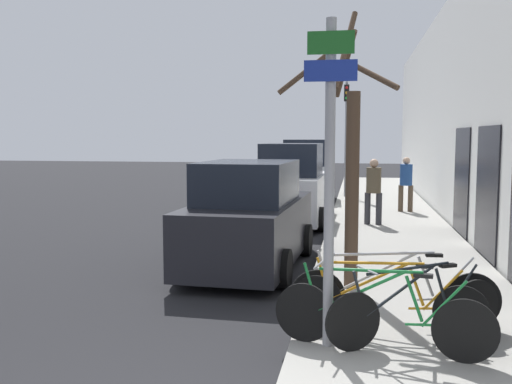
{
  "coord_description": "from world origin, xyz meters",
  "views": [
    {
      "loc": [
        1.72,
        -3.66,
        2.51
      ],
      "look_at": [
        0.33,
        4.23,
        1.73
      ],
      "focal_mm": 40.0,
      "sensor_mm": 36.0,
      "label": 1
    }
  ],
  "objects_px": {
    "bicycle_1": "(417,309)",
    "bicycle_3": "(394,294)",
    "bicycle_2": "(387,302)",
    "pedestrian_near": "(374,187)",
    "pedestrian_far": "(406,180)",
    "street_tree": "(350,165)",
    "bicycle_0": "(381,316)",
    "signpost": "(330,174)",
    "parked_car_0": "(250,219)",
    "traffic_light": "(346,123)",
    "parked_car_1": "(292,188)",
    "parked_car_2": "(306,174)"
  },
  "relations": [
    {
      "from": "parked_car_0",
      "to": "pedestrian_far",
      "type": "xyz_separation_m",
      "value": [
        3.52,
        7.91,
        0.2
      ]
    },
    {
      "from": "pedestrian_near",
      "to": "street_tree",
      "type": "height_order",
      "value": "street_tree"
    },
    {
      "from": "signpost",
      "to": "parked_car_1",
      "type": "height_order",
      "value": "signpost"
    },
    {
      "from": "signpost",
      "to": "pedestrian_near",
      "type": "relative_size",
      "value": 2.05
    },
    {
      "from": "bicycle_3",
      "to": "traffic_light",
      "type": "distance_m",
      "value": 15.83
    },
    {
      "from": "bicycle_3",
      "to": "pedestrian_near",
      "type": "xyz_separation_m",
      "value": [
        -0.03,
        8.46,
        0.61
      ]
    },
    {
      "from": "parked_car_2",
      "to": "traffic_light",
      "type": "height_order",
      "value": "traffic_light"
    },
    {
      "from": "bicycle_3",
      "to": "bicycle_1",
      "type": "bearing_deg",
      "value": -161.06
    },
    {
      "from": "bicycle_3",
      "to": "parked_car_1",
      "type": "relative_size",
      "value": 0.62
    },
    {
      "from": "signpost",
      "to": "bicycle_3",
      "type": "relative_size",
      "value": 1.41
    },
    {
      "from": "bicycle_1",
      "to": "bicycle_3",
      "type": "height_order",
      "value": "bicycle_3"
    },
    {
      "from": "bicycle_3",
      "to": "parked_car_1",
      "type": "height_order",
      "value": "parked_car_1"
    },
    {
      "from": "pedestrian_far",
      "to": "parked_car_1",
      "type": "bearing_deg",
      "value": -143.69
    },
    {
      "from": "traffic_light",
      "to": "bicycle_3",
      "type": "bearing_deg",
      "value": -86.65
    },
    {
      "from": "bicycle_2",
      "to": "parked_car_1",
      "type": "relative_size",
      "value": 0.56
    },
    {
      "from": "bicycle_3",
      "to": "parked_car_2",
      "type": "height_order",
      "value": "parked_car_2"
    },
    {
      "from": "bicycle_3",
      "to": "pedestrian_near",
      "type": "relative_size",
      "value": 1.46
    },
    {
      "from": "street_tree",
      "to": "traffic_light",
      "type": "bearing_deg",
      "value": 91.37
    },
    {
      "from": "pedestrian_far",
      "to": "street_tree",
      "type": "distance_m",
      "value": 9.74
    },
    {
      "from": "parked_car_0",
      "to": "bicycle_3",
      "type": "bearing_deg",
      "value": -51.6
    },
    {
      "from": "traffic_light",
      "to": "parked_car_1",
      "type": "bearing_deg",
      "value": -102.0
    },
    {
      "from": "bicycle_2",
      "to": "bicycle_3",
      "type": "bearing_deg",
      "value": -16.18
    },
    {
      "from": "bicycle_0",
      "to": "parked_car_1",
      "type": "xyz_separation_m",
      "value": [
        -2.1,
        10.0,
        0.5
      ]
    },
    {
      "from": "bicycle_3",
      "to": "parked_car_2",
      "type": "distance_m",
      "value": 15.18
    },
    {
      "from": "bicycle_0",
      "to": "pedestrian_far",
      "type": "relative_size",
      "value": 1.39
    },
    {
      "from": "parked_car_2",
      "to": "street_tree",
      "type": "height_order",
      "value": "street_tree"
    },
    {
      "from": "bicycle_2",
      "to": "parked_car_0",
      "type": "xyz_separation_m",
      "value": [
        -2.37,
        3.67,
        0.41
      ]
    },
    {
      "from": "bicycle_0",
      "to": "parked_car_1",
      "type": "relative_size",
      "value": 0.58
    },
    {
      "from": "bicycle_2",
      "to": "parked_car_0",
      "type": "relative_size",
      "value": 0.52
    },
    {
      "from": "bicycle_0",
      "to": "signpost",
      "type": "bearing_deg",
      "value": 92.21
    },
    {
      "from": "signpost",
      "to": "parked_car_2",
      "type": "xyz_separation_m",
      "value": [
        -1.63,
        15.76,
        -1.02
      ]
    },
    {
      "from": "pedestrian_far",
      "to": "traffic_light",
      "type": "relative_size",
      "value": 0.38
    },
    {
      "from": "pedestrian_near",
      "to": "pedestrian_far",
      "type": "relative_size",
      "value": 1.03
    },
    {
      "from": "bicycle_3",
      "to": "pedestrian_near",
      "type": "distance_m",
      "value": 8.48
    },
    {
      "from": "bicycle_1",
      "to": "pedestrian_near",
      "type": "bearing_deg",
      "value": -27.77
    },
    {
      "from": "signpost",
      "to": "bicycle_2",
      "type": "xyz_separation_m",
      "value": [
        0.68,
        0.54,
        -1.57
      ]
    },
    {
      "from": "parked_car_0",
      "to": "parked_car_2",
      "type": "distance_m",
      "value": 11.55
    },
    {
      "from": "pedestrian_far",
      "to": "street_tree",
      "type": "height_order",
      "value": "street_tree"
    },
    {
      "from": "bicycle_2",
      "to": "pedestrian_near",
      "type": "bearing_deg",
      "value": 5.82
    },
    {
      "from": "parked_car_1",
      "to": "parked_car_2",
      "type": "bearing_deg",
      "value": 91.94
    },
    {
      "from": "bicycle_2",
      "to": "pedestrian_far",
      "type": "distance_m",
      "value": 11.66
    },
    {
      "from": "parked_car_0",
      "to": "traffic_light",
      "type": "bearing_deg",
      "value": 85.41
    },
    {
      "from": "pedestrian_far",
      "to": "parked_car_2",
      "type": "bearing_deg",
      "value": 136.42
    },
    {
      "from": "bicycle_1",
      "to": "bicycle_3",
      "type": "xyz_separation_m",
      "value": [
        -0.22,
        0.5,
        0.02
      ]
    },
    {
      "from": "signpost",
      "to": "pedestrian_near",
      "type": "distance_m",
      "value": 9.32
    },
    {
      "from": "signpost",
      "to": "parked_car_1",
      "type": "xyz_separation_m",
      "value": [
        -1.52,
        9.91,
        -1.05
      ]
    },
    {
      "from": "parked_car_2",
      "to": "traffic_light",
      "type": "xyz_separation_m",
      "value": [
        1.49,
        0.63,
        1.95
      ]
    },
    {
      "from": "parked_car_1",
      "to": "signpost",
      "type": "bearing_deg",
      "value": -80.48
    },
    {
      "from": "bicycle_2",
      "to": "pedestrian_far",
      "type": "xyz_separation_m",
      "value": [
        1.15,
        11.58,
        0.61
      ]
    },
    {
      "from": "parked_car_1",
      "to": "street_tree",
      "type": "bearing_deg",
      "value": -76.09
    }
  ]
}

